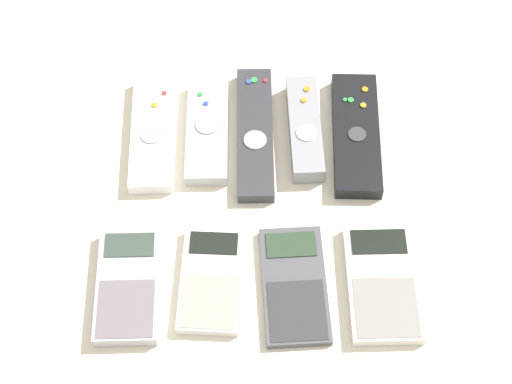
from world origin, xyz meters
TOP-DOWN VIEW (x-y plane):
  - ground_plane at (0.00, 0.00)m, footprint 3.00×3.00m
  - remote_0 at (-0.13, 0.13)m, footprint 0.06×0.18m
  - remote_1 at (-0.06, 0.13)m, footprint 0.06×0.16m
  - remote_2 at (0.00, 0.12)m, footprint 0.05×0.21m
  - remote_3 at (0.07, 0.13)m, footprint 0.04×0.16m
  - remote_4 at (0.13, 0.12)m, footprint 0.07×0.19m
  - calculator_0 at (-0.15, -0.10)m, footprint 0.08×0.15m
  - calculator_1 at (-0.05, -0.09)m, footprint 0.08×0.14m
  - calculator_2 at (0.04, -0.10)m, footprint 0.08×0.16m
  - calculator_3 at (0.15, -0.10)m, footprint 0.08×0.15m

SIDE VIEW (x-z plane):
  - ground_plane at x=0.00m, z-range 0.00..0.00m
  - calculator_2 at x=0.04m, z-range 0.00..0.01m
  - calculator_1 at x=-0.05m, z-range 0.00..0.01m
  - calculator_3 at x=0.15m, z-range 0.00..0.02m
  - remote_2 at x=0.00m, z-range 0.00..0.02m
  - remote_0 at x=-0.13m, z-range 0.00..0.02m
  - calculator_0 at x=-0.15m, z-range 0.00..0.02m
  - remote_1 at x=-0.06m, z-range 0.00..0.02m
  - remote_4 at x=0.13m, z-range 0.00..0.02m
  - remote_3 at x=0.07m, z-range 0.00..0.03m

